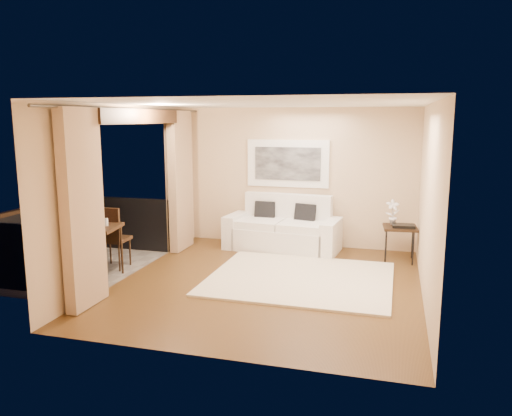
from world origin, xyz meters
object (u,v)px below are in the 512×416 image
(sofa, at_px, (283,230))
(side_table, at_px, (400,230))
(balcony_chair_near, at_px, (76,246))
(ice_bucket, at_px, (88,218))
(orchid, at_px, (393,212))
(balcony_chair_far, at_px, (110,233))
(bistro_table, at_px, (95,231))

(sofa, distance_m, side_table, 2.18)
(balcony_chair_near, height_order, ice_bucket, ice_bucket)
(orchid, distance_m, balcony_chair_far, 4.90)
(side_table, bearing_deg, bistro_table, -153.89)
(orchid, height_order, balcony_chair_far, orchid)
(balcony_chair_near, bearing_deg, bistro_table, 62.06)
(bistro_table, xyz_separation_m, balcony_chair_far, (-0.01, 0.45, -0.13))
(side_table, relative_size, balcony_chair_far, 0.59)
(orchid, xyz_separation_m, balcony_chair_near, (-4.69, -2.61, -0.29))
(sofa, bearing_deg, ice_bucket, -131.58)
(side_table, xyz_separation_m, balcony_chair_near, (-4.83, -2.49, -0.01))
(side_table, relative_size, orchid, 1.38)
(ice_bucket, bearing_deg, balcony_chair_far, 66.07)
(side_table, relative_size, balcony_chair_near, 0.65)
(sofa, bearing_deg, side_table, -1.57)
(sofa, xyz_separation_m, bistro_table, (-2.47, -2.54, 0.39))
(side_table, bearing_deg, balcony_chair_far, -158.54)
(sofa, xyz_separation_m, orchid, (2.02, -0.15, 0.48))
(side_table, distance_m, balcony_chair_near, 5.43)
(sofa, height_order, balcony_chair_far, balcony_chair_far)
(bistro_table, xyz_separation_m, balcony_chair_near, (-0.20, -0.22, -0.20))
(balcony_chair_far, distance_m, ice_bucket, 0.50)
(side_table, xyz_separation_m, balcony_chair_far, (-4.63, -1.82, 0.06))
(orchid, relative_size, bistro_table, 0.54)
(bistro_table, bearing_deg, sofa, 45.77)
(bistro_table, relative_size, ice_bucket, 4.17)
(bistro_table, height_order, balcony_chair_far, balcony_chair_far)
(balcony_chair_far, height_order, balcony_chair_near, balcony_chair_far)
(balcony_chair_near, distance_m, ice_bucket, 0.49)
(side_table, bearing_deg, balcony_chair_near, -152.72)
(orchid, distance_m, ice_bucket, 5.18)
(side_table, distance_m, ice_bucket, 5.27)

